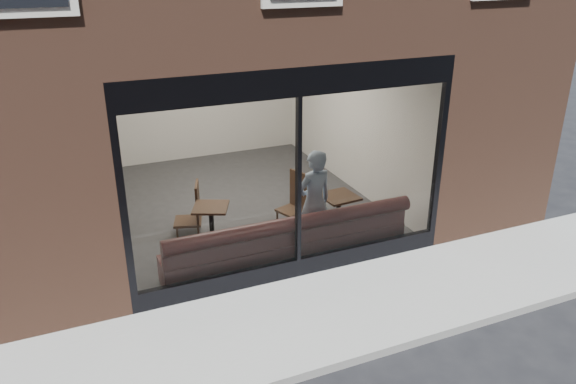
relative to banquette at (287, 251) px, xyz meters
name	(u,v)px	position (x,y,z in m)	size (l,w,h in m)	color
ground	(366,356)	(0.00, -2.45, -0.23)	(120.00, 120.00, 0.00)	black
sidewalk_near	(329,312)	(0.00, -1.45, -0.22)	(40.00, 2.00, 0.01)	gray
kerb_near	(368,355)	(0.00, -2.50, -0.17)	(40.00, 0.10, 0.12)	gray
host_building_pier_left	(18,108)	(-3.75, 5.55, 1.38)	(2.50, 12.00, 3.20)	brown
host_building_pier_right	(336,79)	(3.75, 5.55, 1.38)	(2.50, 12.00, 3.20)	brown
host_building_backfill	(166,70)	(0.00, 8.55, 1.38)	(5.00, 6.00, 3.20)	brown
cafe_floor	(237,203)	(0.00, 2.55, -0.21)	(6.00, 6.00, 0.00)	#2D2D30
cafe_ceiling	(231,39)	(0.00, 2.55, 2.97)	(6.00, 6.00, 0.00)	white
cafe_wall_back	(194,92)	(0.00, 5.54, 1.37)	(5.00, 5.00, 0.00)	silver
cafe_wall_left	(95,142)	(-2.49, 2.55, 1.37)	(6.00, 6.00, 0.00)	silver
cafe_wall_right	(350,112)	(2.49, 2.55, 1.37)	(6.00, 6.00, 0.00)	silver
storefront_kick	(298,267)	(0.00, -0.40, -0.08)	(5.00, 0.10, 0.30)	black
storefront_header	(299,81)	(0.00, -0.40, 2.77)	(5.00, 0.10, 0.40)	black
storefront_mullion	(298,182)	(0.00, -0.40, 1.32)	(0.06, 0.10, 2.50)	black
storefront_glass	(299,183)	(0.00, -0.43, 1.33)	(4.80, 4.80, 0.00)	white
banquette	(287,251)	(0.00, 0.00, 0.00)	(4.00, 0.55, 0.45)	#3D1616
person	(314,202)	(0.56, 0.21, 0.66)	(0.65, 0.42, 1.77)	#96AEC9
cafe_table_left	(211,207)	(-0.94, 0.99, 0.52)	(0.56, 0.56, 0.04)	black
cafe_table_right	(339,197)	(1.20, 0.55, 0.52)	(0.58, 0.58, 0.04)	black
cafe_chair_left	(188,221)	(-1.20, 1.65, 0.01)	(0.47, 0.47, 0.04)	black
cafe_chair_right	(291,210)	(0.65, 1.35, 0.01)	(0.43, 0.43, 0.04)	black
wall_poster	(99,151)	(-2.45, 2.61, 1.19)	(0.02, 0.65, 0.86)	white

